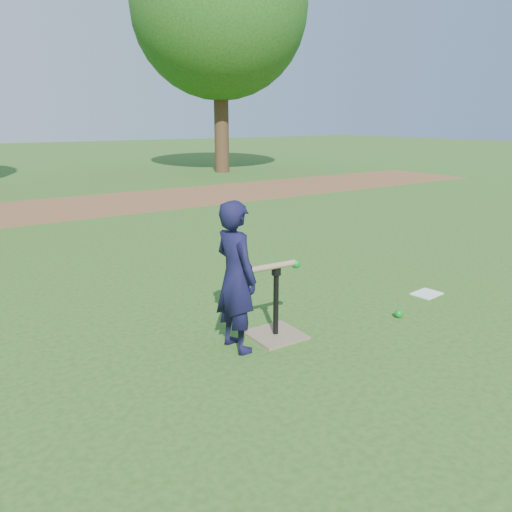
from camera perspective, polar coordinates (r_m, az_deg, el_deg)
ground at (r=4.61m, az=2.82°, el=-7.78°), size 80.00×80.00×0.00m
dirt_strip at (r=11.31m, az=-20.87°, el=5.20°), size 24.00×3.00×0.01m
child at (r=3.94m, az=-2.33°, el=-2.39°), size 0.31×0.46×1.22m
wiffle_ball_ground at (r=4.92m, az=15.99°, el=-6.35°), size 0.08×0.08×0.08m
clipboard at (r=5.66m, az=18.93°, el=-4.10°), size 0.32×0.26×0.01m
batting_tee at (r=4.33m, az=2.26°, el=-7.78°), size 0.44×0.44×0.61m
swing_action at (r=4.08m, az=1.57°, el=-1.32°), size 0.67×0.11×0.08m
tree_right at (r=18.18m, az=-4.21°, el=26.38°), size 5.80×5.80×8.21m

